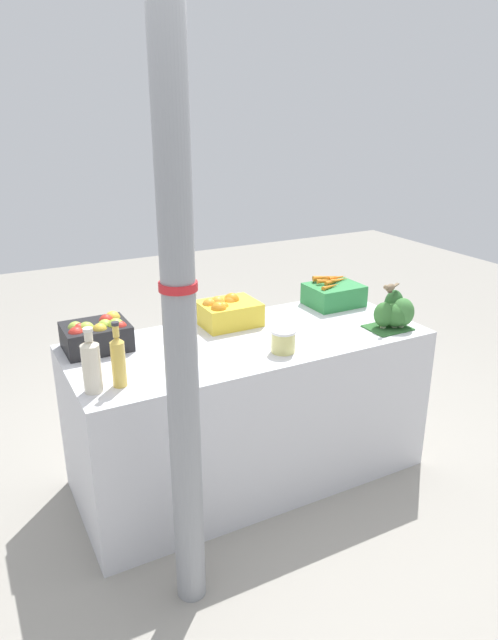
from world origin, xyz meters
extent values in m
plane|color=gray|center=(0.00, 0.00, 0.00)|extent=(10.00, 10.00, 0.00)
cube|color=silver|center=(0.00, 0.00, 0.40)|extent=(1.82, 0.77, 0.81)
cylinder|color=gray|center=(-0.60, -0.62, 1.22)|extent=(0.12, 0.12, 2.44)
cylinder|color=red|center=(-0.60, -0.62, 1.34)|extent=(0.13, 0.13, 0.03)
cube|color=black|center=(-0.71, 0.23, 0.87)|extent=(0.31, 0.25, 0.12)
sphere|color=red|center=(-0.79, 0.23, 0.92)|extent=(0.07, 0.07, 0.07)
sphere|color=gold|center=(-0.61, 0.29, 0.93)|extent=(0.08, 0.08, 0.08)
sphere|color=red|center=(-0.82, 0.18, 0.92)|extent=(0.08, 0.08, 0.08)
sphere|color=#9EBC42|center=(-0.67, 0.22, 0.92)|extent=(0.08, 0.08, 0.08)
sphere|color=#9EBC42|center=(-0.76, 0.22, 0.92)|extent=(0.08, 0.08, 0.08)
sphere|color=#9EBC42|center=(-0.80, 0.24, 0.92)|extent=(0.07, 0.07, 0.07)
sphere|color=red|center=(-0.65, 0.26, 0.93)|extent=(0.07, 0.07, 0.07)
sphere|color=red|center=(-0.61, 0.16, 0.92)|extent=(0.07, 0.07, 0.07)
sphere|color=gold|center=(-0.71, 0.16, 0.92)|extent=(0.07, 0.07, 0.07)
sphere|color=#9EBC42|center=(-0.63, 0.18, 0.93)|extent=(0.08, 0.08, 0.08)
cube|color=gold|center=(0.00, 0.23, 0.87)|extent=(0.31, 0.25, 0.12)
sphere|color=orange|center=(-0.09, 0.16, 0.93)|extent=(0.08, 0.08, 0.08)
sphere|color=orange|center=(0.04, 0.29, 0.92)|extent=(0.08, 0.08, 0.08)
sphere|color=orange|center=(0.03, 0.26, 0.93)|extent=(0.08, 0.08, 0.08)
sphere|color=orange|center=(-0.11, 0.25, 0.93)|extent=(0.07, 0.07, 0.07)
sphere|color=orange|center=(-0.05, 0.19, 0.92)|extent=(0.07, 0.07, 0.07)
sphere|color=orange|center=(0.02, 0.25, 0.93)|extent=(0.07, 0.07, 0.07)
sphere|color=orange|center=(-0.05, 0.26, 0.93)|extent=(0.08, 0.08, 0.08)
cube|color=#2D8442|center=(0.69, 0.23, 0.87)|extent=(0.31, 0.25, 0.12)
cone|color=orange|center=(0.74, 0.30, 0.95)|extent=(0.16, 0.06, 0.03)
cone|color=orange|center=(0.64, 0.19, 0.94)|extent=(0.15, 0.06, 0.03)
cone|color=orange|center=(0.76, 0.31, 0.95)|extent=(0.13, 0.04, 0.03)
cone|color=orange|center=(0.67, 0.26, 0.95)|extent=(0.15, 0.07, 0.03)
cone|color=orange|center=(0.69, 0.31, 0.95)|extent=(0.16, 0.06, 0.03)
cone|color=orange|center=(0.72, 0.27, 0.94)|extent=(0.14, 0.06, 0.03)
cone|color=orange|center=(0.76, 0.28, 0.94)|extent=(0.13, 0.04, 0.03)
cone|color=orange|center=(0.71, 0.26, 0.94)|extent=(0.15, 0.05, 0.03)
cone|color=orange|center=(0.68, 0.31, 0.96)|extent=(0.17, 0.06, 0.03)
cube|color=#2D602D|center=(0.72, -0.22, 0.81)|extent=(0.22, 0.18, 0.01)
ellipsoid|color=#2D602D|center=(0.76, -0.19, 0.88)|extent=(0.10, 0.10, 0.12)
cylinder|color=#B2C693|center=(0.76, -0.19, 0.83)|extent=(0.03, 0.03, 0.02)
ellipsoid|color=#387033|center=(0.75, -0.23, 0.88)|extent=(0.14, 0.14, 0.13)
cylinder|color=#B2C693|center=(0.75, -0.23, 0.83)|extent=(0.03, 0.03, 0.02)
ellipsoid|color=#427F3D|center=(0.78, -0.25, 0.90)|extent=(0.12, 0.12, 0.15)
cylinder|color=#B2C693|center=(0.78, -0.25, 0.83)|extent=(0.03, 0.03, 0.02)
ellipsoid|color=#2D602D|center=(0.78, -0.19, 0.92)|extent=(0.10, 0.10, 0.16)
cylinder|color=#B2C693|center=(0.78, -0.19, 0.83)|extent=(0.03, 0.03, 0.02)
ellipsoid|color=#387033|center=(0.69, -0.21, 0.89)|extent=(0.11, 0.11, 0.13)
cylinder|color=#B2C693|center=(0.69, -0.21, 0.83)|extent=(0.03, 0.03, 0.02)
cylinder|color=beige|center=(-0.84, -0.21, 0.91)|extent=(0.08, 0.08, 0.21)
cone|color=beige|center=(-0.84, -0.21, 1.02)|extent=(0.08, 0.08, 0.02)
cylinder|color=beige|center=(-0.84, -0.21, 1.05)|extent=(0.03, 0.03, 0.04)
cylinder|color=silver|center=(-0.84, -0.21, 1.08)|extent=(0.04, 0.04, 0.01)
cylinder|color=gold|center=(-0.73, -0.21, 0.91)|extent=(0.06, 0.06, 0.20)
cone|color=gold|center=(-0.73, -0.21, 1.02)|extent=(0.06, 0.06, 0.02)
cylinder|color=gold|center=(-0.73, -0.21, 1.06)|extent=(0.03, 0.03, 0.05)
cylinder|color=#2D2D33|center=(-0.73, -0.21, 1.09)|extent=(0.03, 0.03, 0.01)
cylinder|color=#D1CC75|center=(0.07, -0.22, 0.86)|extent=(0.12, 0.12, 0.10)
cylinder|color=white|center=(0.07, -0.22, 0.91)|extent=(0.12, 0.12, 0.01)
cube|color=#4C3D2D|center=(0.72, -0.21, 1.01)|extent=(0.02, 0.02, 0.01)
ellipsoid|color=#7A664C|center=(0.72, -0.21, 1.03)|extent=(0.08, 0.05, 0.04)
sphere|color=#897556|center=(0.68, -0.22, 1.04)|extent=(0.03, 0.03, 0.03)
cone|color=#4C3D28|center=(0.67, -0.22, 1.04)|extent=(0.02, 0.01, 0.01)
cube|color=#7A664C|center=(0.78, -0.19, 1.03)|extent=(0.04, 0.03, 0.01)
camera|label=1|loc=(-1.26, -2.37, 1.90)|focal=32.00mm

